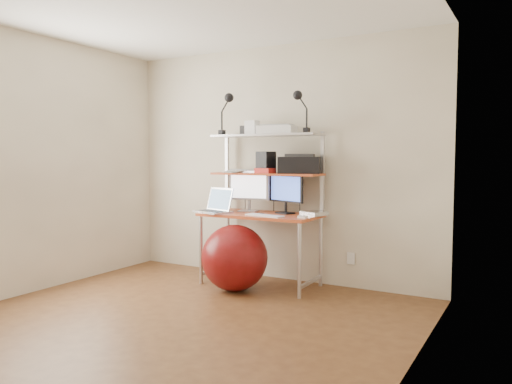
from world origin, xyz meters
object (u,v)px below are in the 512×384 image
Objects in this scene: monitor_silver at (249,187)px; printer at (300,164)px; monitor_black at (286,191)px; exercise_ball at (235,258)px; laptop at (216,207)px.

printer is at bearing -6.79° from monitor_silver.
monitor_black reaches higher than exercise_ball.
laptop is (-0.68, -0.26, -0.18)m from monitor_black.
monitor_silver is 1.04× the size of monitor_black.
exercise_ball is at bearing -90.38° from monitor_silver.
monitor_silver is at bearing 59.49° from laptop.
monitor_black is at bearing 52.84° from exercise_ball.
monitor_black reaches higher than laptop.
printer is at bearing 30.66° from monitor_black.
exercise_ball is at bearing -152.48° from printer.
printer reaches higher than monitor_silver.
monitor_silver is 0.41m from laptop.
monitor_black is (0.42, 0.02, -0.03)m from monitor_silver.
monitor_silver reaches higher than monitor_black.
printer is 0.73× the size of exercise_ball.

